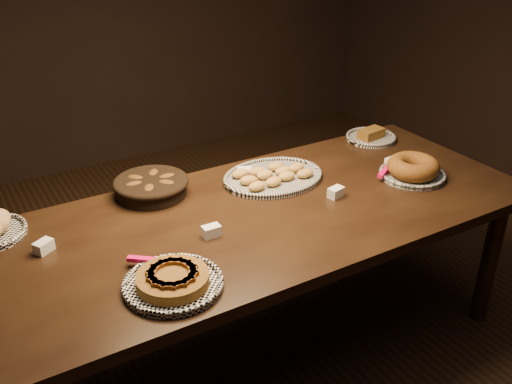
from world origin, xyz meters
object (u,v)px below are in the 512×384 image
buffet_table (261,227)px  bundt_cake_plate (413,169)px  madeleine_platter (273,176)px  apple_tart_plate (173,281)px

buffet_table → bundt_cake_plate: bearing=-5.7°
madeleine_platter → bundt_cake_plate: bearing=-19.8°
buffet_table → apple_tart_plate: (-0.53, -0.29, 0.10)m
apple_tart_plate → bundt_cake_plate: size_ratio=1.14×
buffet_table → apple_tart_plate: size_ratio=6.24×
apple_tart_plate → madeleine_platter: 0.90m
apple_tart_plate → madeleine_platter: apple_tart_plate is taller
buffet_table → bundt_cake_plate: bundt_cake_plate is taller
apple_tart_plate → madeleine_platter: (0.73, 0.53, -0.00)m
buffet_table → madeleine_platter: bearing=48.9°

